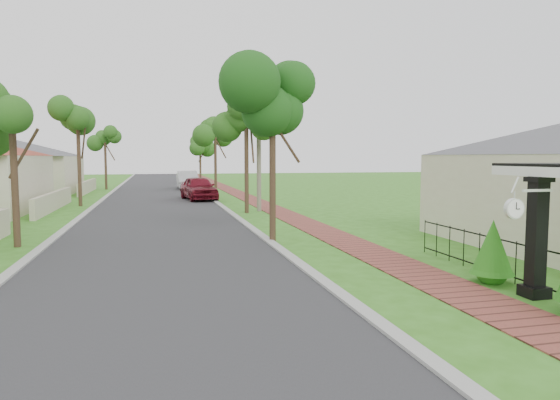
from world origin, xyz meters
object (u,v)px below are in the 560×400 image
object	(u,v)px
parked_car_red	(199,188)
station_clock	(516,207)
porch_post	(536,244)
utility_pole	(259,139)
near_tree	(272,101)
parked_car_white	(187,180)

from	to	relation	value
parked_car_red	station_clock	bearing A→B (deg)	-89.89
parked_car_red	station_clock	world-z (taller)	station_clock
porch_post	utility_pole	bearing A→B (deg)	97.24
parked_car_red	utility_pole	bearing A→B (deg)	-80.60
parked_car_red	utility_pole	world-z (taller)	utility_pole
near_tree	utility_pole	world-z (taller)	utility_pole
porch_post	utility_pole	xyz separation A→B (m)	(-2.25, 17.70, 2.77)
near_tree	station_clock	distance (m)	9.33
parked_car_white	station_clock	xyz separation A→B (m)	(4.02, -37.85, 1.13)
near_tree	porch_post	bearing A→B (deg)	-64.89
porch_post	near_tree	world-z (taller)	near_tree
parked_car_red	porch_post	bearing A→B (deg)	-87.89
parked_car_white	station_clock	distance (m)	38.08
parked_car_red	parked_car_white	size ratio (longest dim) A/B	0.94
station_clock	parked_car_white	bearing A→B (deg)	96.06
parked_car_white	utility_pole	distance (m)	20.16
parked_car_white	near_tree	world-z (taller)	near_tree
porch_post	parked_car_red	size ratio (longest dim) A/B	0.54
porch_post	station_clock	world-z (taller)	porch_post
parked_car_white	station_clock	bearing A→B (deg)	-84.79
near_tree	station_clock	size ratio (longest dim) A/B	5.71
parked_car_white	utility_pole	world-z (taller)	utility_pole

